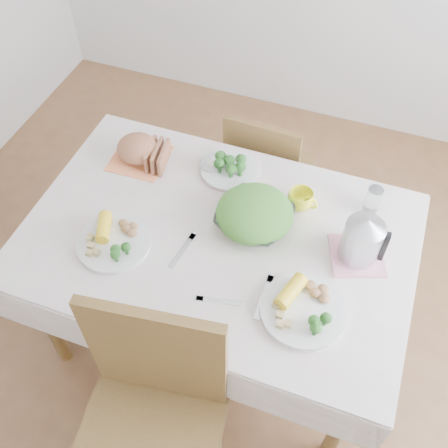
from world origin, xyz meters
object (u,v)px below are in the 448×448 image
(chair_far, at_px, (270,164))
(dinner_plate_left, at_px, (114,243))
(salad_bowl, at_px, (254,218))
(yellow_mug, at_px, (301,200))
(dinner_plate_right, at_px, (303,311))
(dining_table, at_px, (218,288))
(electric_kettle, at_px, (363,237))

(chair_far, bearing_deg, dinner_plate_left, 70.99)
(salad_bowl, xyz_separation_m, yellow_mug, (0.15, 0.15, 0.01))
(dinner_plate_right, bearing_deg, salad_bowl, 131.73)
(chair_far, height_order, yellow_mug, chair_far)
(salad_bowl, bearing_deg, dinner_plate_right, -48.27)
(dining_table, height_order, salad_bowl, salad_bowl)
(salad_bowl, bearing_deg, yellow_mug, 45.85)
(dining_table, xyz_separation_m, chair_far, (0.01, 0.74, 0.09))
(yellow_mug, distance_m, electric_kettle, 0.32)
(dinner_plate_left, xyz_separation_m, electric_kettle, (0.88, 0.26, 0.11))
(yellow_mug, bearing_deg, dinner_plate_right, -73.71)
(chair_far, height_order, dinner_plate_left, chair_far)
(dinner_plate_left, bearing_deg, salad_bowl, 30.96)
(chair_far, xyz_separation_m, dinner_plate_left, (-0.36, -0.92, 0.31))
(chair_far, distance_m, electric_kettle, 0.93)
(dining_table, distance_m, dinner_plate_right, 0.60)
(chair_far, xyz_separation_m, electric_kettle, (0.52, -0.65, 0.42))
(salad_bowl, height_order, dinner_plate_right, salad_bowl)
(electric_kettle, bearing_deg, chair_far, 146.93)
(chair_far, xyz_separation_m, salad_bowl, (0.11, -0.64, 0.33))
(electric_kettle, bearing_deg, dining_table, -152.02)
(dining_table, bearing_deg, chair_far, 89.45)
(yellow_mug, bearing_deg, electric_kettle, -32.30)
(chair_far, xyz_separation_m, yellow_mug, (0.25, -0.49, 0.34))
(electric_kettle, bearing_deg, dinner_plate_left, -144.71)
(salad_bowl, bearing_deg, dinner_plate_left, -149.04)
(chair_far, distance_m, yellow_mug, 0.65)
(chair_far, relative_size, electric_kettle, 4.21)
(dining_table, distance_m, dinner_plate_left, 0.56)
(chair_far, height_order, salad_bowl, chair_far)
(yellow_mug, xyz_separation_m, electric_kettle, (0.26, -0.17, 0.08))
(electric_kettle, bearing_deg, yellow_mug, 166.30)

